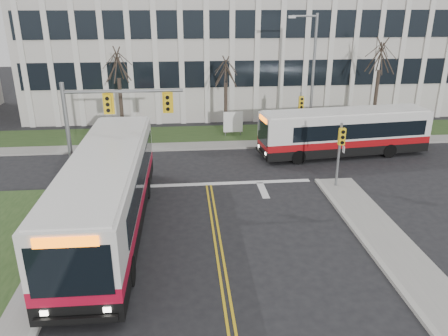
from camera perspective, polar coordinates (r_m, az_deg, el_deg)
ground at (r=18.20m, az=-0.40°, el=-12.23°), size 120.00×120.00×0.00m
sidewalk_cross at (r=32.57m, az=6.02°, el=3.15°), size 44.00×1.60×0.14m
building_lawn at (r=35.19m, az=5.14°, el=4.53°), size 44.00×5.00×0.12m
office_building at (r=45.79m, az=2.61°, el=15.97°), size 40.00×16.00×12.00m
mast_arm_signal at (r=23.45m, az=-15.92°, el=6.07°), size 6.11×0.38×6.20m
signal_pole_near at (r=24.81m, az=14.93°, el=2.73°), size 0.34×0.39×3.80m
signal_pole_far at (r=32.61m, az=9.94°, el=7.42°), size 0.34×0.39×3.80m
streetlight at (r=33.08m, az=11.29°, el=12.28°), size 2.15×0.25×9.20m
directory_sign at (r=34.05m, az=1.19°, el=5.99°), size 1.50×0.12×2.00m
tree_left at (r=33.80m, az=-13.70°, el=12.82°), size 1.80×1.80×7.70m
tree_mid at (r=33.92m, az=0.24°, el=12.35°), size 1.80×1.80×6.82m
tree_right at (r=36.77m, az=19.78°, el=13.44°), size 1.80×1.80×8.25m
bus_main at (r=20.40m, az=-14.87°, el=-3.32°), size 3.10×13.67×3.64m
bus_cross at (r=30.91m, az=15.39°, el=4.37°), size 11.70×3.68×3.07m
newspaper_box_blue at (r=17.63m, az=-23.24°, el=-13.53°), size 0.56×0.52×0.95m
newspaper_box_red at (r=19.22m, az=-21.57°, el=-10.25°), size 0.63×0.61×0.95m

